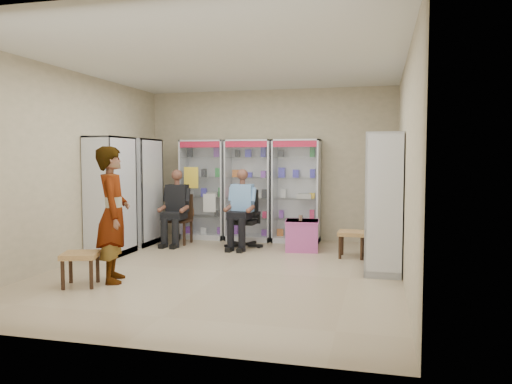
% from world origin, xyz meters
% --- Properties ---
extents(floor, '(6.00, 6.00, 0.00)m').
position_xyz_m(floor, '(0.00, 0.00, 0.00)').
color(floor, tan).
rests_on(floor, ground).
extents(room_shell, '(5.02, 6.02, 3.01)m').
position_xyz_m(room_shell, '(0.00, 0.00, 1.97)').
color(room_shell, '#BDAD8C').
rests_on(room_shell, ground).
extents(cabinet_back_left, '(0.90, 0.50, 2.00)m').
position_xyz_m(cabinet_back_left, '(-1.30, 2.73, 1.00)').
color(cabinet_back_left, silver).
rests_on(cabinet_back_left, floor).
extents(cabinet_back_mid, '(0.90, 0.50, 2.00)m').
position_xyz_m(cabinet_back_mid, '(-0.35, 2.73, 1.00)').
color(cabinet_back_mid, '#9FA1A6').
rests_on(cabinet_back_mid, floor).
extents(cabinet_back_right, '(0.90, 0.50, 2.00)m').
position_xyz_m(cabinet_back_right, '(0.60, 2.73, 1.00)').
color(cabinet_back_right, '#B4B8BC').
rests_on(cabinet_back_right, floor).
extents(cabinet_right_far, '(0.90, 0.50, 2.00)m').
position_xyz_m(cabinet_right_far, '(2.23, 1.60, 1.00)').
color(cabinet_right_far, '#B0B2B7').
rests_on(cabinet_right_far, floor).
extents(cabinet_right_near, '(0.90, 0.50, 2.00)m').
position_xyz_m(cabinet_right_near, '(2.23, 0.50, 1.00)').
color(cabinet_right_near, '#A4A6AB').
rests_on(cabinet_right_near, floor).
extents(cabinet_left_far, '(0.90, 0.50, 2.00)m').
position_xyz_m(cabinet_left_far, '(-2.23, 1.80, 1.00)').
color(cabinet_left_far, '#ABAEB2').
rests_on(cabinet_left_far, floor).
extents(cabinet_left_near, '(0.90, 0.50, 2.00)m').
position_xyz_m(cabinet_left_near, '(-2.23, 0.70, 1.00)').
color(cabinet_left_near, '#9EA0A5').
rests_on(cabinet_left_near, floor).
extents(wooden_chair, '(0.42, 0.42, 0.94)m').
position_xyz_m(wooden_chair, '(-1.55, 2.00, 0.47)').
color(wooden_chair, black).
rests_on(wooden_chair, floor).
extents(seated_customer, '(0.44, 0.60, 1.34)m').
position_xyz_m(seated_customer, '(-1.55, 1.95, 0.67)').
color(seated_customer, black).
rests_on(seated_customer, floor).
extents(office_chair, '(0.61, 0.61, 1.06)m').
position_xyz_m(office_chair, '(-0.25, 1.93, 0.53)').
color(office_chair, black).
rests_on(office_chair, floor).
extents(seated_shopkeeper, '(0.48, 0.64, 1.35)m').
position_xyz_m(seated_shopkeeper, '(-0.25, 1.88, 0.68)').
color(seated_shopkeeper, '#6195C1').
rests_on(seated_shopkeeper, floor).
extents(pink_trunk, '(0.62, 0.60, 0.54)m').
position_xyz_m(pink_trunk, '(0.85, 1.87, 0.27)').
color(pink_trunk, '#BF4C7E').
rests_on(pink_trunk, floor).
extents(tea_glass, '(0.07, 0.07, 0.10)m').
position_xyz_m(tea_glass, '(0.83, 1.83, 0.59)').
color(tea_glass, '#572A07').
rests_on(tea_glass, pink_trunk).
extents(woven_stool_a, '(0.45, 0.45, 0.44)m').
position_xyz_m(woven_stool_a, '(1.74, 1.47, 0.22)').
color(woven_stool_a, olive).
rests_on(woven_stool_a, floor).
extents(woven_stool_b, '(0.55, 0.55, 0.44)m').
position_xyz_m(woven_stool_b, '(-1.54, -1.25, 0.22)').
color(woven_stool_b, '#9E7142').
rests_on(woven_stool_b, floor).
extents(standing_man, '(0.66, 0.78, 1.80)m').
position_xyz_m(standing_man, '(-1.25, -0.92, 0.90)').
color(standing_man, gray).
rests_on(standing_man, floor).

